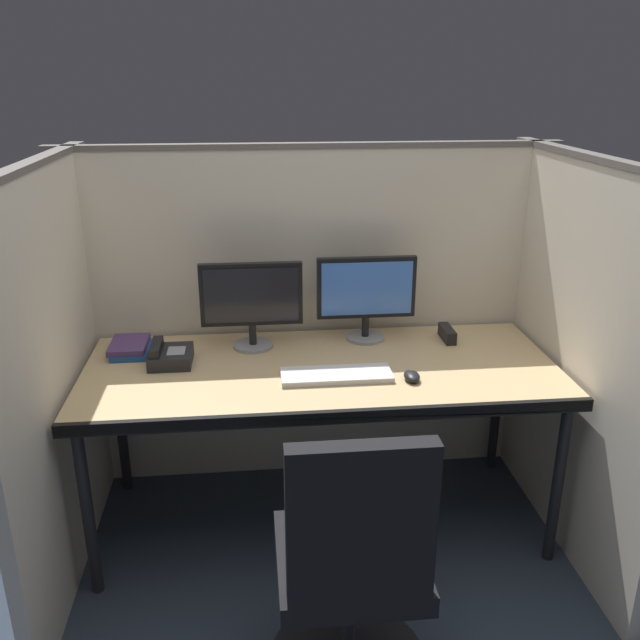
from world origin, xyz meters
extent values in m
plane|color=#2D3847|center=(0.00, 0.00, 0.00)|extent=(8.00, 8.00, 0.00)
cube|color=beige|center=(0.00, 0.74, 0.78)|extent=(2.20, 0.05, 1.55)
cube|color=#605B56|center=(0.00, 0.74, 1.56)|extent=(2.21, 0.06, 0.02)
cube|color=beige|center=(-0.99, 0.20, 0.78)|extent=(0.05, 1.40, 1.55)
cube|color=#605B56|center=(-0.99, 0.20, 1.56)|extent=(0.06, 1.41, 0.02)
cube|color=beige|center=(0.99, 0.20, 0.78)|extent=(0.05, 1.40, 1.55)
cube|color=#605B56|center=(0.99, 0.20, 1.56)|extent=(0.06, 1.41, 0.02)
cube|color=tan|center=(0.00, 0.30, 0.72)|extent=(1.90, 0.80, 0.04)
cube|color=black|center=(0.00, -0.09, 0.72)|extent=(1.90, 0.02, 0.05)
cylinder|color=black|center=(-0.89, -0.04, 0.35)|extent=(0.04, 0.04, 0.70)
cylinder|color=black|center=(0.89, -0.04, 0.35)|extent=(0.04, 0.04, 0.70)
cylinder|color=black|center=(-0.89, 0.64, 0.35)|extent=(0.04, 0.04, 0.70)
cylinder|color=black|center=(0.89, 0.64, 0.35)|extent=(0.04, 0.04, 0.70)
cylinder|color=black|center=(0.00, -0.52, 0.21)|extent=(0.04, 0.04, 0.43)
cube|color=black|center=(0.00, -0.52, 0.46)|extent=(0.44, 0.44, 0.07)
cube|color=black|center=(0.00, -0.71, 0.73)|extent=(0.40, 0.06, 0.48)
cylinder|color=gray|center=(-0.27, 0.53, 0.75)|extent=(0.17, 0.17, 0.01)
cylinder|color=black|center=(-0.27, 0.53, 0.80)|extent=(0.03, 0.03, 0.09)
cube|color=black|center=(-0.27, 0.53, 0.98)|extent=(0.43, 0.03, 0.27)
cube|color=black|center=(-0.27, 0.51, 0.98)|extent=(0.39, 0.01, 0.23)
cylinder|color=gray|center=(0.22, 0.58, 0.75)|extent=(0.17, 0.17, 0.01)
cylinder|color=black|center=(0.22, 0.58, 0.80)|extent=(0.03, 0.03, 0.09)
cube|color=black|center=(0.22, 0.58, 0.98)|extent=(0.43, 0.03, 0.27)
cube|color=#3F72D8|center=(0.22, 0.56, 0.98)|extent=(0.39, 0.01, 0.23)
cube|color=silver|center=(0.05, 0.19, 0.75)|extent=(0.43, 0.15, 0.02)
ellipsoid|color=black|center=(0.33, 0.13, 0.76)|extent=(0.06, 0.10, 0.03)
cylinder|color=#59595B|center=(0.33, 0.15, 0.77)|extent=(0.01, 0.01, 0.01)
cube|color=black|center=(-0.61, 0.39, 0.77)|extent=(0.17, 0.19, 0.06)
cube|color=black|center=(-0.66, 0.39, 0.81)|extent=(0.04, 0.17, 0.03)
cube|color=gray|center=(-0.58, 0.38, 0.80)|extent=(0.07, 0.09, 0.00)
cube|color=black|center=(0.58, 0.53, 0.77)|extent=(0.04, 0.15, 0.06)
cube|color=#1E478C|center=(-0.78, 0.52, 0.75)|extent=(0.15, 0.21, 0.02)
cube|color=#4C3366|center=(-0.79, 0.53, 0.77)|extent=(0.15, 0.21, 0.02)
camera|label=1|loc=(-0.26, -2.16, 1.85)|focal=37.66mm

